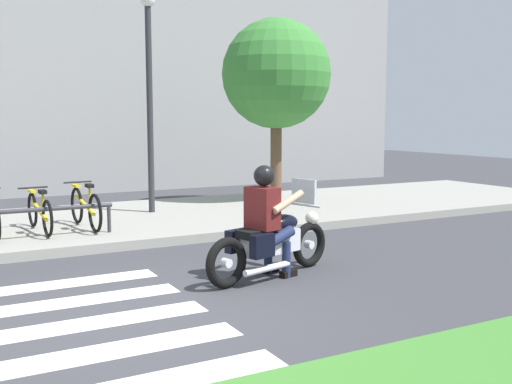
{
  "coord_description": "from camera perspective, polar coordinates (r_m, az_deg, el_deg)",
  "views": [
    {
      "loc": [
        -1.7,
        -5.83,
        2.0
      ],
      "look_at": [
        2.49,
        1.95,
        0.92
      ],
      "focal_mm": 42.62,
      "sensor_mm": 36.0,
      "label": 1
    }
  ],
  "objects": [
    {
      "name": "building_backdrop",
      "position": [
        16.9,
        -22.9,
        10.67
      ],
      "size": [
        24.0,
        1.2,
        6.51
      ],
      "primitive_type": "cube",
      "color": "#959595",
      "rests_on": "ground"
    },
    {
      "name": "sidewalk",
      "position": [
        11.37,
        -19.34,
        -3.2
      ],
      "size": [
        24.0,
        4.4,
        0.15
      ],
      "primitive_type": "cube",
      "color": "gray",
      "rests_on": "ground"
    },
    {
      "name": "crosswalk_stripe_2",
      "position": [
        6.25,
        -17.31,
        -11.99
      ],
      "size": [
        2.8,
        0.4,
        0.01
      ],
      "primitive_type": "cube",
      "color": "white",
      "rests_on": "ground"
    },
    {
      "name": "crosswalk_stripe_4",
      "position": [
        7.76,
        -19.62,
        -8.36
      ],
      "size": [
        2.8,
        0.4,
        0.01
      ],
      "primitive_type": "cube",
      "color": "white",
      "rests_on": "ground"
    },
    {
      "name": "bicycle_5",
      "position": [
        10.64,
        -15.71,
        -1.41
      ],
      "size": [
        0.48,
        1.68,
        0.77
      ],
      "color": "black",
      "rests_on": "sidewalk"
    },
    {
      "name": "bicycle_4",
      "position": [
        10.51,
        -19.65,
        -1.78
      ],
      "size": [
        0.48,
        1.64,
        0.71
      ],
      "color": "black",
      "rests_on": "sidewalk"
    },
    {
      "name": "tree_near_rack",
      "position": [
        13.77,
        1.92,
        10.95
      ],
      "size": [
        2.44,
        2.44,
        4.2
      ],
      "color": "brown",
      "rests_on": "ground"
    },
    {
      "name": "street_lamp",
      "position": [
        12.11,
        -9.98,
        9.92
      ],
      "size": [
        0.28,
        0.28,
        4.38
      ],
      "color": "#2D2D33",
      "rests_on": "ground"
    },
    {
      "name": "ground_plane",
      "position": [
        6.39,
        -11.68,
        -11.43
      ],
      "size": [
        48.0,
        48.0,
        0.0
      ],
      "primitive_type": "plane",
      "color": "#38383D"
    },
    {
      "name": "motorcycle",
      "position": [
        7.68,
        1.46,
        -4.67
      ],
      "size": [
        2.06,
        0.88,
        1.2
      ],
      "color": "black",
      "rests_on": "ground"
    },
    {
      "name": "rider",
      "position": [
        7.56,
        1.03,
        -2.06
      ],
      "size": [
        0.72,
        0.65,
        1.43
      ],
      "color": "#591919",
      "rests_on": "ground"
    },
    {
      "name": "crosswalk_stripe_3",
      "position": [
        7.0,
        -18.59,
        -9.98
      ],
      "size": [
        2.8,
        0.4,
        0.01
      ],
      "primitive_type": "cube",
      "color": "white",
      "rests_on": "ground"
    },
    {
      "name": "crosswalk_stripe_1",
      "position": [
        5.51,
        -15.65,
        -14.53
      ],
      "size": [
        2.8,
        0.4,
        0.01
      ],
      "primitive_type": "cube",
      "color": "white",
      "rests_on": "ground"
    }
  ]
}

